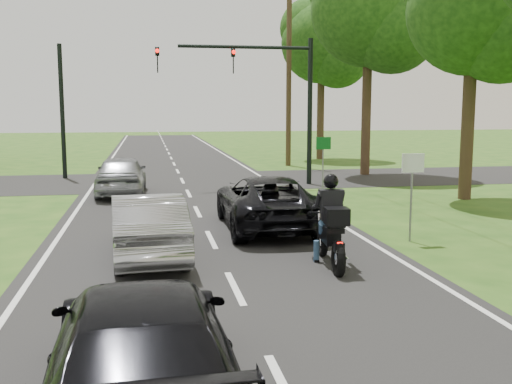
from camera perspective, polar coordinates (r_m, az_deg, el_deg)
ground at (r=10.82m, az=-2.02°, el=-9.17°), size 140.00×140.00×0.00m
road at (r=20.53m, az=-6.06°, el=-0.94°), size 8.00×100.00×0.01m
cross_road at (r=26.46m, az=-7.04°, el=1.06°), size 60.00×7.00×0.01m
motorcycle_rider at (r=12.16m, az=7.17°, el=-3.63°), size 0.66×2.23×1.92m
dark_suv at (r=15.93m, az=1.07°, el=-0.92°), size 2.42×5.11×1.41m
silver_sedan at (r=12.97m, az=-10.29°, el=-3.19°), size 1.71×4.28×1.38m
silver_suv at (r=22.52m, az=-12.71°, el=1.60°), size 1.83×4.36×1.47m
dark_car_behind at (r=6.67m, az=-10.80°, el=-14.11°), size 2.06×4.81×1.38m
traffic_signal at (r=24.71m, az=0.95°, el=10.23°), size 6.38×0.44×6.00m
signal_pole_far at (r=28.47m, az=-17.97°, el=7.26°), size 0.20×0.20×6.00m
utility_pole_far at (r=33.18m, az=3.15°, el=11.30°), size 1.60×0.28×10.00m
sign_white at (r=14.67m, az=14.67°, el=1.51°), size 0.55×0.07×2.12m
sign_green at (r=22.20m, az=6.43°, el=3.86°), size 0.55×0.07×2.12m
tree_row_c at (r=22.30m, az=20.82°, el=15.36°), size 4.80×4.65×8.76m
tree_row_d at (r=29.29m, az=11.44°, el=16.21°), size 5.76×5.58×10.45m
tree_row_e at (r=37.81m, az=6.77°, el=13.52°), size 5.28×5.12×9.61m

